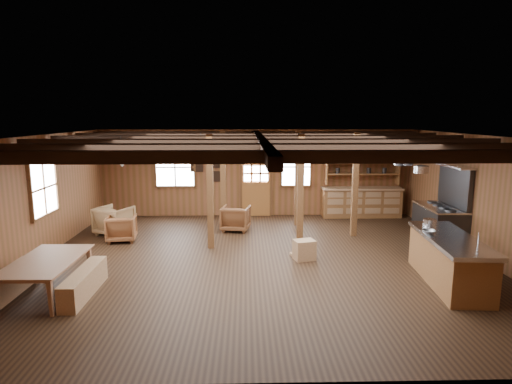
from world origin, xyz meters
TOP-DOWN VIEW (x-y plane):
  - room at (0.00, 0.00)m, footprint 10.04×9.04m
  - ceiling_joists at (0.00, 0.18)m, footprint 9.80×8.82m
  - timber_posts at (0.52, 2.08)m, footprint 3.95×2.35m
  - back_door at (0.00, 4.45)m, footprint 1.02×0.08m
  - window_back_left at (-2.60, 4.46)m, footprint 1.32×0.06m
  - window_back_right at (1.30, 4.46)m, footprint 1.02×0.06m
  - window_left at (-4.96, 0.50)m, footprint 0.14×1.24m
  - notice_boards at (-1.50, 4.46)m, footprint 1.08×0.03m
  - back_counter at (3.40, 4.20)m, footprint 2.55×0.60m
  - pendant_lamps at (-2.25, 1.00)m, footprint 1.86×2.36m
  - pot_rack at (3.04, 0.32)m, footprint 0.44×3.00m
  - kitchen_island at (3.60, -1.42)m, footprint 1.08×2.56m
  - step_stool at (0.99, 0.05)m, footprint 0.59×0.49m
  - commercial_range at (4.65, 1.21)m, footprint 0.85×1.65m
  - dining_table at (-3.90, -1.79)m, footprint 1.08×1.92m
  - bench_wall at (-4.65, -1.79)m, footprint 0.32×1.70m
  - bench_aisle at (-3.29, -1.79)m, footprint 0.31×1.67m
  - armchair_a at (-3.58, 1.64)m, footprint 0.81×0.83m
  - armchair_b at (-0.62, 2.60)m, footprint 0.89×0.90m
  - armchair_c at (-3.96, 2.31)m, footprint 1.11×1.12m
  - counter_pot at (3.51, -0.65)m, footprint 0.27×0.27m
  - bowl at (3.28, -1.15)m, footprint 0.32×0.32m

SIDE VIEW (x-z plane):
  - step_stool at x=0.99m, z-range 0.00..0.46m
  - bench_aisle at x=-3.29m, z-range 0.00..0.46m
  - bench_wall at x=-4.65m, z-range 0.00..0.47m
  - dining_table at x=-3.90m, z-range 0.00..0.67m
  - armchair_a at x=-3.58m, z-range 0.00..0.68m
  - armchair_b at x=-0.62m, z-range 0.00..0.71m
  - armchair_c at x=-3.96m, z-range 0.00..0.79m
  - kitchen_island at x=3.60m, z-range -0.12..1.08m
  - back_counter at x=3.40m, z-range -0.62..1.83m
  - commercial_range at x=4.65m, z-range -0.37..1.67m
  - back_door at x=0.00m, z-range -0.19..1.96m
  - bowl at x=3.28m, z-range 0.94..1.00m
  - counter_pot at x=3.51m, z-range 0.94..1.10m
  - room at x=0.00m, z-range -0.02..2.82m
  - timber_posts at x=0.52m, z-range 0.00..2.80m
  - window_back_left at x=-2.60m, z-range 0.94..2.26m
  - window_back_right at x=1.30m, z-range 0.94..2.26m
  - window_left at x=-4.96m, z-range 0.94..2.26m
  - notice_boards at x=-1.50m, z-range 1.19..2.09m
  - pendant_lamps at x=-2.25m, z-range 1.92..2.58m
  - pot_rack at x=3.04m, z-range 2.04..2.49m
  - ceiling_joists at x=0.00m, z-range 2.59..2.77m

